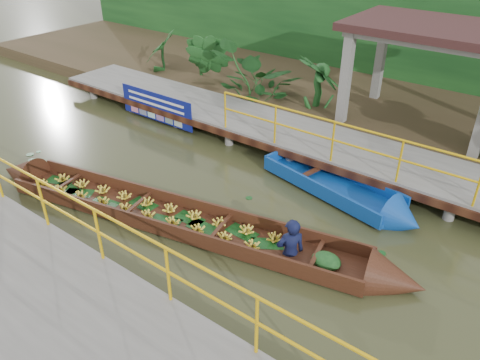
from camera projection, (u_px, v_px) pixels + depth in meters
The scene contains 10 objects.
ground at pixel (191, 197), 10.81m from camera, with size 80.00×80.00×0.00m, color #33371B.
land_strip at pixel (340, 96), 15.83m from camera, with size 30.00×8.00×0.45m, color #372F1B.
far_dock at pixel (274, 129), 12.90m from camera, with size 16.00×2.06×1.66m.
near_dock at pixel (55, 319), 7.26m from camera, with size 18.00×2.40×1.73m.
pavilion at pixel (435, 39), 12.13m from camera, with size 4.40×3.00×3.00m.
foliage_backdrop at pixel (377, 28), 16.64m from camera, with size 30.00×0.80×4.00m, color #123B17.
vendor_boat at pixel (186, 219), 9.72m from camera, with size 9.98×3.03×1.99m.
moored_blue_boat at pixel (365, 202), 10.33m from camera, with size 4.15×1.83×0.96m.
blue_banner at pixel (156, 107), 14.10m from camera, with size 2.87×0.04×0.90m.
tropical_plants at pixel (306, 81), 13.83m from camera, with size 14.40×1.40×1.75m.
Camera 1 is at (6.38, -6.56, 5.87)m, focal length 35.00 mm.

